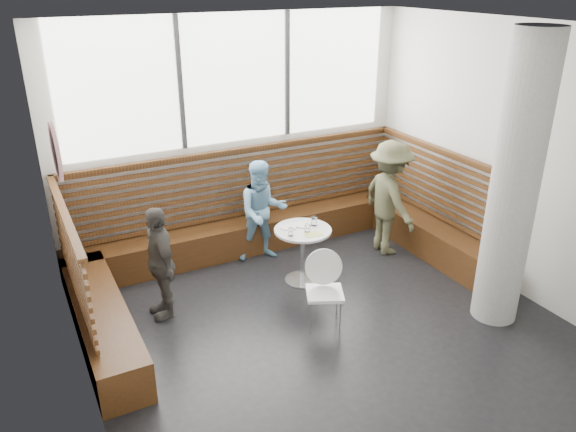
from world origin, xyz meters
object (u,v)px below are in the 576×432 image
concrete_column (515,185)px  cafe_chair (322,284)px  adult_man (389,198)px  child_left (160,262)px  cafe_table (303,244)px  child_back (263,211)px

concrete_column → cafe_chair: concrete_column is taller
adult_man → child_left: 3.25m
cafe_chair → child_left: size_ratio=0.65×
adult_man → child_left: adult_man is taller
cafe_chair → child_left: bearing=171.0°
cafe_table → concrete_column: bearing=-46.8°
cafe_table → cafe_chair: (-0.27, -0.93, -0.02)m
concrete_column → child_left: concrete_column is taller
cafe_chair → child_back: 1.75m
cafe_table → child_back: bearing=102.0°
cafe_chair → adult_man: (1.74, 1.13, 0.30)m
cafe_table → adult_man: (1.47, 0.20, 0.28)m
concrete_column → cafe_table: size_ratio=4.37×
child_back → cafe_table: bearing=-66.4°
adult_man → child_left: size_ratio=1.20×
concrete_column → adult_man: concrete_column is taller
cafe_chair → child_left: child_left is taller
cafe_table → child_left: 1.79m
concrete_column → adult_man: size_ratio=1.99×
adult_man → child_back: size_ratio=1.15×
cafe_chair → adult_man: 2.09m
concrete_column → adult_man: (-0.12, 1.90, -0.80)m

